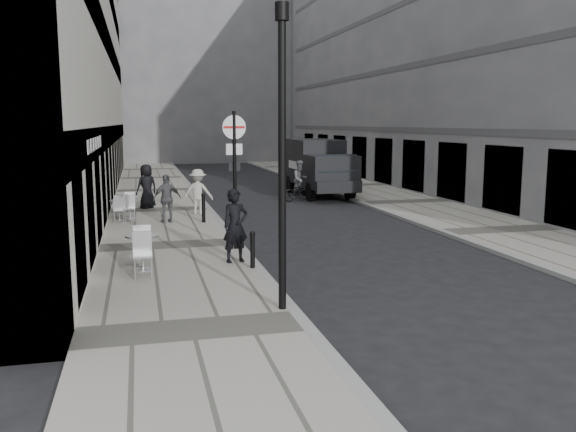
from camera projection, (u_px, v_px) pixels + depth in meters
name	position (u px, v px, depth m)	size (l,w,h in m)	color
ground	(353.00, 388.00, 8.55)	(120.00, 120.00, 0.00)	black
sidewalk	(161.00, 211.00, 25.35)	(4.00, 60.00, 0.12)	#9C998D
far_sidewalk	(405.00, 203.00, 27.94)	(4.00, 60.00, 0.12)	#9C998D
building_left	(65.00, 11.00, 29.29)	(4.00, 45.00, 18.00)	beige
building_right	(444.00, 8.00, 33.84)	(6.00, 45.00, 20.00)	gray
building_far	(179.00, 49.00, 60.99)	(24.00, 16.00, 22.00)	gray
walking_man	(235.00, 226.00, 15.63)	(0.69, 0.45, 1.90)	black
sign_post	(234.00, 162.00, 17.06)	(0.67, 0.13, 3.89)	black
lamppost	(282.00, 144.00, 11.33)	(0.26, 0.26, 5.71)	black
bollard_near	(253.00, 251.00, 15.06)	(0.12, 0.12, 0.86)	black
bollard_far	(203.00, 209.00, 21.97)	(0.13, 0.13, 0.99)	black
panel_van	(318.00, 164.00, 30.81)	(2.32, 6.05, 2.83)	black
cyclist	(301.00, 185.00, 28.77)	(1.87, 0.94, 1.93)	black
pedestrian_a	(167.00, 199.00, 21.87)	(1.02, 0.42, 1.74)	#58585D
pedestrian_b	(198.00, 192.00, 23.81)	(1.15, 0.66, 1.78)	beige
pedestrian_c	(147.00, 186.00, 25.53)	(0.91, 0.59, 1.85)	black
cafe_table_near	(142.00, 249.00, 14.79)	(0.80, 1.82, 1.03)	silver
cafe_table_mid	(130.00, 206.00, 22.81)	(0.74, 1.67, 0.95)	silver
cafe_table_far	(119.00, 208.00, 22.55)	(0.67, 1.51, 0.86)	#ABABAE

